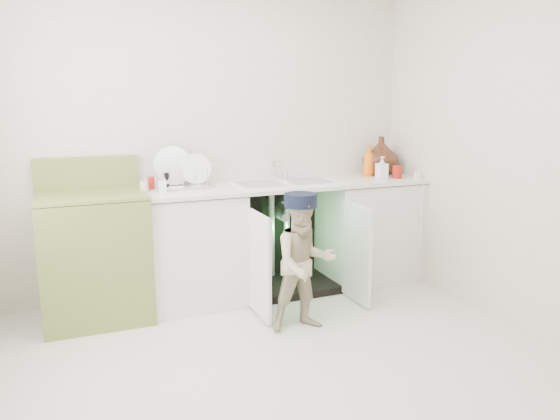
% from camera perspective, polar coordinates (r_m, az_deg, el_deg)
% --- Properties ---
extents(ground, '(3.50, 3.50, 0.00)m').
position_cam_1_polar(ground, '(3.43, -0.26, -15.77)').
color(ground, beige).
rests_on(ground, ground).
extents(room_shell, '(6.00, 5.50, 1.26)m').
position_cam_1_polar(room_shell, '(3.06, -0.28, 5.50)').
color(room_shell, silver).
rests_on(room_shell, ground).
extents(counter_run, '(2.44, 1.02, 1.24)m').
position_cam_1_polar(counter_run, '(4.52, 0.75, -2.43)').
color(counter_run, white).
rests_on(counter_run, ground).
extents(avocado_stove, '(0.74, 0.65, 1.15)m').
position_cam_1_polar(avocado_stove, '(4.15, -18.82, -4.41)').
color(avocado_stove, olive).
rests_on(avocado_stove, ground).
extents(repair_worker, '(0.49, 0.65, 0.95)m').
position_cam_1_polar(repair_worker, '(3.73, 2.56, -5.44)').
color(repair_worker, tan).
rests_on(repair_worker, ground).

